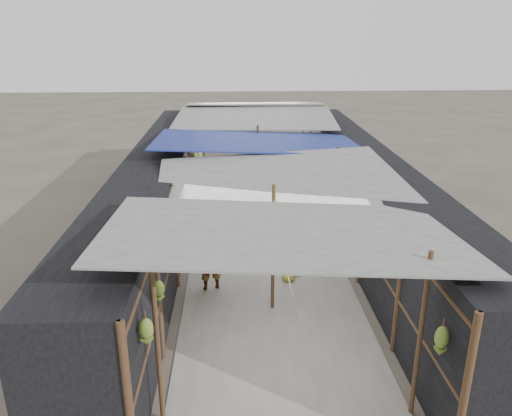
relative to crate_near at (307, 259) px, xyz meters
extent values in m
cube|color=#9E998E|center=(-0.96, 1.57, -0.14)|extent=(3.60, 16.00, 0.02)
cube|color=black|center=(-3.66, 1.57, 1.00)|extent=(1.40, 15.00, 2.30)
cube|color=black|center=(1.74, 1.57, 1.00)|extent=(1.40, 15.00, 2.30)
cube|color=olive|center=(0.00, 0.00, 0.00)|extent=(0.59, 0.53, 0.29)
cube|color=olive|center=(0.37, 0.27, 0.01)|extent=(0.55, 0.46, 0.30)
cube|color=olive|center=(-1.43, 4.12, -0.02)|extent=(0.47, 0.42, 0.25)
cylinder|color=black|center=(0.33, 2.41, -0.05)|extent=(0.63, 0.63, 0.19)
imported|color=white|center=(-2.23, -1.10, 0.59)|extent=(0.62, 0.50, 1.47)
imported|color=#1E4999|center=(-1.66, 2.35, 0.77)|extent=(1.09, 0.98, 1.84)
imported|color=#4D4743|center=(0.74, 4.65, 0.25)|extent=(0.33, 0.53, 0.78)
cylinder|color=brown|center=(-2.76, -4.93, 1.15)|extent=(0.07, 0.07, 2.60)
cylinder|color=brown|center=(0.84, -4.93, 1.15)|extent=(0.07, 0.07, 2.60)
cylinder|color=brown|center=(-0.96, -1.93, 1.15)|extent=(0.07, 0.07, 2.60)
cylinder|color=brown|center=(-2.76, 1.07, 1.15)|extent=(0.07, 0.07, 2.60)
cylinder|color=brown|center=(0.84, 1.07, 1.15)|extent=(0.07, 0.07, 2.60)
cylinder|color=brown|center=(-0.96, 4.07, 1.15)|extent=(0.07, 0.07, 2.60)
cylinder|color=brown|center=(-2.76, 7.07, 1.15)|extent=(0.07, 0.07, 2.60)
cylinder|color=brown|center=(0.84, 7.07, 1.15)|extent=(0.07, 0.07, 2.60)
cube|color=gray|center=(-0.96, -3.93, 2.35)|extent=(5.21, 3.19, 0.52)
cube|color=gray|center=(-0.76, -0.73, 2.20)|extent=(5.23, 3.73, 0.50)
cube|color=navy|center=(-1.06, 2.57, 2.30)|extent=(5.40, 3.60, 0.41)
cube|color=gray|center=(-0.96, 5.87, 2.40)|extent=(5.37, 3.66, 0.27)
cube|color=gray|center=(-0.86, 8.27, 2.50)|extent=(5.00, 1.99, 0.24)
cylinder|color=brown|center=(-2.96, 1.57, 1.90)|extent=(0.06, 15.00, 0.06)
cylinder|color=brown|center=(1.04, 1.57, 1.90)|extent=(0.06, 15.00, 0.06)
cylinder|color=gray|center=(-0.96, 1.57, 1.90)|extent=(0.02, 15.00, 0.02)
cube|color=#2D1BB4|center=(-0.95, 0.56, 1.58)|extent=(0.55, 0.03, 0.65)
cube|color=#27774B|center=(-1.63, -2.41, 1.55)|extent=(0.60, 0.03, 0.70)
cube|color=silver|center=(-0.56, 4.03, 1.63)|extent=(0.60, 0.03, 0.55)
cube|color=#1928A4|center=(-0.99, 2.69, 1.60)|extent=(0.70, 0.03, 0.60)
ellipsoid|color=olive|center=(-2.84, -5.20, 1.53)|extent=(0.19, 0.16, 0.40)
ellipsoid|color=olive|center=(-2.84, -4.07, 1.48)|extent=(0.18, 0.15, 0.36)
ellipsoid|color=gold|center=(-2.84, -2.38, 1.48)|extent=(0.18, 0.15, 0.43)
ellipsoid|color=gold|center=(-2.84, -0.59, 1.37)|extent=(0.18, 0.15, 0.57)
ellipsoid|color=olive|center=(-2.84, 1.10, 1.42)|extent=(0.19, 0.16, 0.39)
ellipsoid|color=olive|center=(-2.84, 2.43, 1.46)|extent=(0.15, 0.13, 0.38)
ellipsoid|color=olive|center=(-2.84, 3.92, 1.48)|extent=(0.19, 0.16, 0.37)
ellipsoid|color=gold|center=(-2.84, 5.26, 1.45)|extent=(0.17, 0.14, 0.48)
ellipsoid|color=olive|center=(-2.84, 6.82, 1.64)|extent=(0.16, 0.14, 0.45)
ellipsoid|color=olive|center=(-2.84, 8.70, 1.37)|extent=(0.15, 0.13, 0.55)
ellipsoid|color=olive|center=(0.92, -5.38, 1.40)|extent=(0.18, 0.16, 0.44)
ellipsoid|color=gold|center=(0.92, -3.54, 1.56)|extent=(0.19, 0.16, 0.45)
ellipsoid|color=olive|center=(0.92, -2.44, 1.54)|extent=(0.17, 0.15, 0.56)
ellipsoid|color=olive|center=(0.92, -0.60, 1.72)|extent=(0.17, 0.15, 0.35)
ellipsoid|color=olive|center=(0.92, 0.80, 1.52)|extent=(0.18, 0.16, 0.38)
ellipsoid|color=olive|center=(0.92, 2.43, 1.37)|extent=(0.16, 0.13, 0.51)
ellipsoid|color=olive|center=(0.92, 4.15, 1.41)|extent=(0.20, 0.17, 0.51)
ellipsoid|color=gold|center=(0.92, 4.98, 1.46)|extent=(0.17, 0.15, 0.46)
ellipsoid|color=olive|center=(0.92, 6.91, 1.47)|extent=(0.18, 0.15, 0.50)
ellipsoid|color=olive|center=(0.92, 8.36, 1.58)|extent=(0.19, 0.16, 0.43)
ellipsoid|color=olive|center=(-2.63, 5.76, 0.02)|extent=(0.64, 0.55, 0.32)
ellipsoid|color=olive|center=(-2.10, 3.88, 0.03)|extent=(0.71, 0.60, 0.36)
ellipsoid|color=gold|center=(-0.30, -0.58, 0.00)|extent=(0.59, 0.50, 0.29)
ellipsoid|color=gold|center=(-1.12, 1.25, -0.01)|extent=(0.53, 0.45, 0.27)
ellipsoid|color=olive|center=(0.25, 3.64, 0.00)|extent=(0.58, 0.50, 0.29)
ellipsoid|color=olive|center=(0.74, 0.59, 0.02)|extent=(0.68, 0.58, 0.34)
ellipsoid|color=olive|center=(0.53, 5.84, -0.03)|extent=(0.45, 0.38, 0.22)
camera|label=1|loc=(-1.70, -10.68, 5.16)|focal=35.00mm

